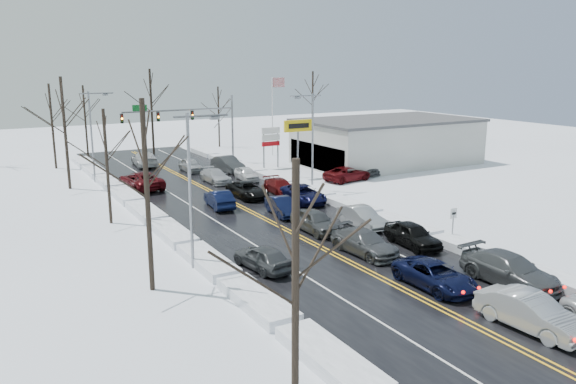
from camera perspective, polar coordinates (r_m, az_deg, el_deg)
ground at (r=40.33m, az=-0.21°, el=-3.86°), size 160.00×160.00×0.00m
road_surface at (r=42.01m, az=-1.56°, el=-3.16°), size 14.00×84.00×0.01m
snow_bank_left at (r=39.16m, az=-11.43°, el=-4.64°), size 1.77×72.00×0.56m
snow_bank_right at (r=45.96m, az=6.83°, el=-1.85°), size 1.77×72.00×0.56m
traffic_signal_mast at (r=65.85m, az=-9.73°, el=7.37°), size 13.28×0.39×8.00m
tires_plus_sign at (r=58.10m, az=1.03°, el=6.35°), size 3.20×0.34×6.00m
used_vehicles_sign at (r=63.50m, az=-1.76°, el=5.38°), size 2.20×0.22×4.65m
speed_limit_sign at (r=38.69m, az=16.45°, el=-2.62°), size 0.55×0.09×2.35m
flagpole at (r=72.44m, az=-1.49°, el=8.39°), size 1.87×1.20×10.00m
dealership_building at (r=67.77m, az=10.02°, el=5.11°), size 20.40×12.40×5.30m
streetlight_ne at (r=51.85m, az=2.33°, el=5.90°), size 3.20×0.25×9.00m
streetlight_sw at (r=32.12m, az=-9.62°, el=1.36°), size 3.20×0.25×9.00m
streetlight_nw at (r=58.93m, az=-19.18°, el=6.04°), size 3.20×0.25×9.00m
tree_left_a at (r=16.68m, az=0.77°, el=-5.82°), size 3.60×3.60×9.00m
tree_left_b at (r=28.99m, az=-14.32°, el=3.27°), size 4.00×4.00×10.00m
tree_left_c at (r=42.85m, az=-18.05°, el=4.64°), size 3.40×3.40×8.50m
tree_left_d at (r=56.31m, az=-21.86°, el=7.62°), size 4.20×4.20×10.50m
tree_left_e at (r=68.28m, az=-22.96°, el=7.71°), size 3.80×3.80×9.50m
tree_far_b at (r=75.92m, az=-19.99°, el=8.11°), size 3.60×3.60×9.00m
tree_far_c at (r=75.69m, az=-13.76°, el=9.56°), size 4.40×4.40×11.00m
tree_far_d at (r=80.54m, az=-7.09°, el=8.77°), size 3.40×3.40×8.50m
tree_far_e at (r=88.29m, az=2.52°, el=10.12°), size 4.20×4.20×10.50m
queued_car_1 at (r=28.11m, az=23.26°, el=-12.67°), size 2.08×5.07×1.63m
queued_car_2 at (r=31.31m, az=14.63°, el=-9.35°), size 2.36×5.01×1.38m
queued_car_3 at (r=35.71m, az=7.74°, el=-6.23°), size 2.40×5.27×1.50m
queued_car_4 at (r=39.90m, az=2.77°, el=-4.06°), size 1.87×4.65×1.58m
queued_car_5 at (r=44.18m, az=-0.60°, el=-2.36°), size 2.04×4.44×1.41m
queued_car_6 at (r=50.06m, az=-4.12°, el=-0.56°), size 2.40×5.06×1.40m
queued_car_7 at (r=56.62m, az=-7.37°, el=0.95°), size 2.06×4.72×1.35m
queued_car_8 at (r=62.83m, az=-9.84°, el=2.05°), size 1.74×4.28×1.45m
queued_car_11 at (r=32.96m, az=21.49°, el=-8.71°), size 2.47×5.78×1.66m
queued_car_12 at (r=37.70m, az=12.49°, el=-5.39°), size 2.22×4.71×1.56m
queued_car_13 at (r=41.37m, az=7.46°, el=-3.53°), size 1.71×4.56×1.49m
queued_car_14 at (r=48.25m, az=1.57°, el=-1.05°), size 2.82×5.44×1.47m
queued_car_15 at (r=51.38m, az=-0.79°, el=-0.17°), size 2.30×4.81×1.35m
queued_car_16 at (r=57.42m, az=-4.22°, el=1.19°), size 1.99×4.17×1.37m
queued_car_17 at (r=62.25m, az=-6.13°, el=2.07°), size 2.17×5.25×1.69m
oncoming_car_0 at (r=46.83m, az=-6.98°, el=-1.57°), size 2.08×4.62×1.47m
oncoming_car_1 at (r=55.12m, az=-14.68°, el=0.30°), size 3.45×6.31×1.68m
oncoming_car_2 at (r=67.26m, az=-14.32°, el=2.55°), size 2.85×6.02×1.70m
oncoming_car_3 at (r=32.88m, az=-2.58°, el=-7.83°), size 2.29×4.47×1.46m
parked_car_0 at (r=57.39m, az=6.05°, el=1.15°), size 5.52×3.12×1.46m
parked_car_1 at (r=61.36m, az=7.10°, el=1.89°), size 2.41×5.84×1.69m
parked_car_2 at (r=66.10m, az=1.78°, el=2.77°), size 2.04×4.97×1.69m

